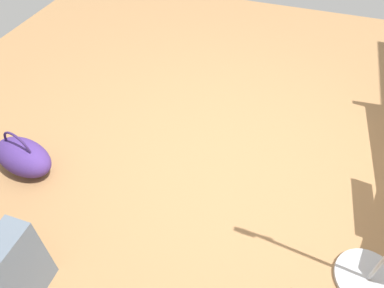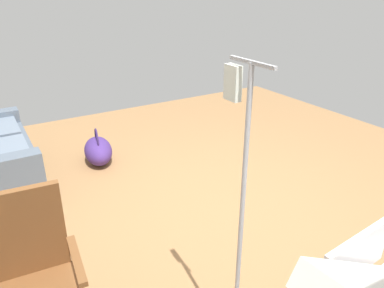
# 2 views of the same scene
# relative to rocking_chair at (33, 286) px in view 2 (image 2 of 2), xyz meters

# --- Properties ---
(ground_plane) EXTENTS (6.69, 6.69, 0.00)m
(ground_plane) POSITION_rel_rocking_chair_xyz_m (0.70, -1.70, -0.50)
(ground_plane) COLOR #9E7247
(rocking_chair) EXTENTS (0.80, 0.54, 1.05)m
(rocking_chair) POSITION_rel_rocking_chair_xyz_m (0.00, 0.00, 0.00)
(rocking_chair) COLOR brown
(rocking_chair) RESTS_ON ground
(duffel_bag) EXTENTS (0.61, 0.42, 0.43)m
(duffel_bag) POSITION_rel_rocking_chair_xyz_m (2.26, -1.05, -0.35)
(duffel_bag) COLOR #472D7A
(duffel_bag) RESTS_ON ground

